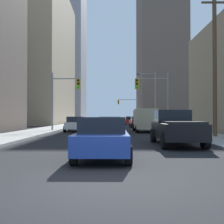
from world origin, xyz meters
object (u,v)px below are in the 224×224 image
Objects in this scene: traffic_signal_near_right at (155,92)px; sedan_green at (111,126)px; cargo_van_beige at (146,119)px; traffic_signal_near_left at (66,92)px; traffic_signal_far_right at (130,105)px; sedan_maroon at (138,122)px; sedan_blue at (104,138)px; pickup_truck_black at (177,128)px; sedan_red at (131,120)px; sedan_white at (77,124)px.

sedan_green is at bearing -126.93° from traffic_signal_near_right.
cargo_van_beige is 1.25× the size of sedan_green.
sedan_green is 0.70× the size of traffic_signal_near_right.
cargo_van_beige is at bearing -5.41° from traffic_signal_near_left.
sedan_green is at bearing -95.51° from traffic_signal_far_right.
sedan_green is 0.99× the size of sedan_maroon.
sedan_blue is 1.00× the size of sedan_green.
traffic_signal_far_right is (0.50, 35.86, 2.79)m from cargo_van_beige.
sedan_blue and sedan_maroon have the same top height.
cargo_van_beige is 1.24× the size of sedan_blue.
sedan_blue is 18.67m from traffic_signal_near_right.
pickup_truck_black is 0.91× the size of traffic_signal_near_left.
traffic_signal_near_right is at bearing -89.20° from traffic_signal_far_right.
pickup_truck_black is at bearing -93.64° from traffic_signal_near_right.
traffic_signal_near_right reaches higher than pickup_truck_black.
sedan_red is 0.71× the size of traffic_signal_near_left.
traffic_signal_near_left is at bearing 169.06° from sedan_white.
cargo_van_beige is 8.62m from traffic_signal_near_left.
sedan_green is (-3.46, -5.14, -0.52)m from cargo_van_beige.
sedan_maroon is at bearing 90.01° from pickup_truck_black.
sedan_white is 11.82m from sedan_maroon.
sedan_red is at bearing 89.82° from cargo_van_beige.
sedan_red is at bearing 84.76° from sedan_blue.
pickup_truck_black is 22.29m from sedan_maroon.
sedan_red is (3.53, 28.27, 0.00)m from sedan_green.
pickup_truck_black is 48.26m from traffic_signal_far_right.
sedan_maroon is (3.76, 27.02, 0.00)m from sedan_blue.
cargo_van_beige is at bearing -90.18° from sedan_red.
cargo_van_beige is 35.97m from traffic_signal_far_right.
cargo_van_beige is 6.99m from sedan_white.
traffic_signal_near_left is (-8.30, 13.07, 3.07)m from pickup_truck_black.
sedan_white is at bearing -178.33° from traffic_signal_near_right.
traffic_signal_near_right and traffic_signal_far_right have the same top height.
traffic_signal_near_left reaches higher than sedan_maroon.
pickup_truck_black is 12.30m from cargo_van_beige.
pickup_truck_black reaches higher than sedan_red.
traffic_signal_far_right reaches higher than cargo_van_beige.
sedan_white is 1.01× the size of sedan_red.
pickup_truck_black is 1.30× the size of sedan_green.
sedan_maroon is 13.14m from sedan_red.
pickup_truck_black is 1.04× the size of cargo_van_beige.
traffic_signal_near_right is at bearing 75.53° from sedan_blue.
pickup_truck_black is at bearing -90.41° from traffic_signal_far_right.
pickup_truck_black is at bearing -89.29° from cargo_van_beige.
sedan_green is 8.21m from traffic_signal_near_left.
sedan_maroon is 26.08m from traffic_signal_far_right.
sedan_white is at bearing 121.61° from sedan_green.
traffic_signal_near_left is at bearing 128.43° from sedan_green.
cargo_van_beige is at bearing -141.87° from traffic_signal_near_right.
sedan_white is at bearing 118.97° from pickup_truck_black.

